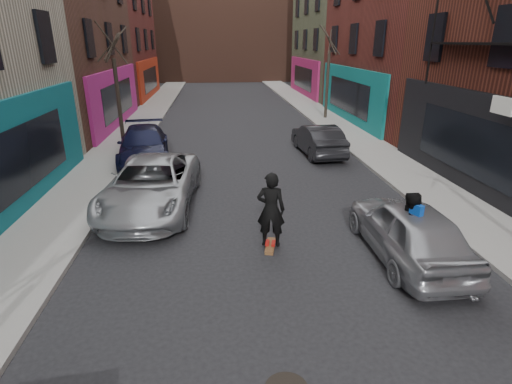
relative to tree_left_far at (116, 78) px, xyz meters
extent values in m
cube|color=gray|center=(-0.05, 12.00, -3.31)|extent=(2.50, 84.00, 0.13)
cube|color=gray|center=(12.45, 12.00, -3.31)|extent=(2.50, 84.00, 0.13)
cube|color=#47281E|center=(6.20, 38.00, 3.62)|extent=(40.00, 10.00, 14.00)
imported|color=#909498|center=(2.71, -8.77, -2.59)|extent=(3.03, 5.89, 1.59)
imported|color=black|center=(1.60, -3.27, -2.63)|extent=(2.74, 5.42, 1.51)
imported|color=#919399|center=(9.40, -12.63, -2.63)|extent=(1.78, 4.41, 1.50)
imported|color=black|center=(9.61, -2.87, -2.67)|extent=(1.78, 4.42, 1.43)
cube|color=brown|center=(6.11, -11.83, -3.33)|extent=(0.40, 0.83, 0.10)
imported|color=black|center=(6.11, -11.83, -2.29)|extent=(0.81, 0.62, 1.98)
imported|color=black|center=(9.20, -12.95, -2.45)|extent=(1.09, 0.98, 1.85)
cube|color=#0B3A9F|center=(9.27, -13.12, -1.96)|extent=(0.24, 0.33, 0.42)
camera|label=1|loc=(4.79, -21.00, 1.69)|focal=28.00mm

